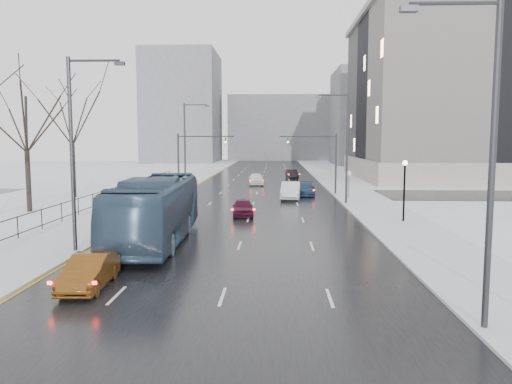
# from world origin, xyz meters

# --- Properties ---
(road) EXTENTS (16.00, 150.00, 0.04)m
(road) POSITION_xyz_m (0.00, 60.00, 0.02)
(road) COLOR black
(road) RESTS_ON ground
(cross_road) EXTENTS (130.00, 10.00, 0.04)m
(cross_road) POSITION_xyz_m (0.00, 48.00, 0.02)
(cross_road) COLOR black
(cross_road) RESTS_ON ground
(sidewalk_left) EXTENTS (5.00, 150.00, 0.16)m
(sidewalk_left) POSITION_xyz_m (-10.50, 60.00, 0.08)
(sidewalk_left) COLOR silver
(sidewalk_left) RESTS_ON ground
(sidewalk_right) EXTENTS (5.00, 150.00, 0.16)m
(sidewalk_right) POSITION_xyz_m (10.50, 60.00, 0.08)
(sidewalk_right) COLOR silver
(sidewalk_right) RESTS_ON ground
(park_strip) EXTENTS (14.00, 150.00, 0.12)m
(park_strip) POSITION_xyz_m (-20.00, 60.00, 0.06)
(park_strip) COLOR white
(park_strip) RESTS_ON ground
(tree_park_d) EXTENTS (8.75, 8.75, 12.50)m
(tree_park_d) POSITION_xyz_m (-17.80, 34.00, 0.00)
(tree_park_d) COLOR black
(tree_park_d) RESTS_ON ground
(tree_park_e) EXTENTS (9.45, 9.45, 13.50)m
(tree_park_e) POSITION_xyz_m (-18.20, 44.00, 0.00)
(tree_park_e) COLOR black
(tree_park_e) RESTS_ON ground
(iron_fence) EXTENTS (0.06, 70.00, 1.30)m
(iron_fence) POSITION_xyz_m (-13.00, 30.00, 0.91)
(iron_fence) COLOR black
(iron_fence) RESTS_ON sidewalk_left
(streetlight_r_near) EXTENTS (2.95, 0.25, 10.00)m
(streetlight_r_near) POSITION_xyz_m (8.17, 10.00, 5.62)
(streetlight_r_near) COLOR #2D2D33
(streetlight_r_near) RESTS_ON ground
(streetlight_r_mid) EXTENTS (2.95, 0.25, 10.00)m
(streetlight_r_mid) POSITION_xyz_m (8.17, 40.00, 5.62)
(streetlight_r_mid) COLOR #2D2D33
(streetlight_r_mid) RESTS_ON ground
(streetlight_l_near) EXTENTS (2.95, 0.25, 10.00)m
(streetlight_l_near) POSITION_xyz_m (-8.17, 20.00, 5.62)
(streetlight_l_near) COLOR #2D2D33
(streetlight_l_near) RESTS_ON ground
(streetlight_l_far) EXTENTS (2.95, 0.25, 10.00)m
(streetlight_l_far) POSITION_xyz_m (-8.17, 52.00, 5.62)
(streetlight_l_far) COLOR #2D2D33
(streetlight_l_far) RESTS_ON ground
(lamppost_r_mid) EXTENTS (0.36, 0.36, 4.28)m
(lamppost_r_mid) POSITION_xyz_m (11.00, 30.00, 2.94)
(lamppost_r_mid) COLOR black
(lamppost_r_mid) RESTS_ON sidewalk_right
(mast_signal_right) EXTENTS (6.10, 0.33, 6.50)m
(mast_signal_right) POSITION_xyz_m (7.33, 48.00, 4.11)
(mast_signal_right) COLOR #2D2D33
(mast_signal_right) RESTS_ON ground
(mast_signal_left) EXTENTS (6.10, 0.33, 6.50)m
(mast_signal_left) POSITION_xyz_m (-7.33, 48.00, 4.11)
(mast_signal_left) COLOR #2D2D33
(mast_signal_left) RESTS_ON ground
(no_uturn_sign) EXTENTS (0.60, 0.06, 2.70)m
(no_uturn_sign) POSITION_xyz_m (9.20, 44.00, 2.30)
(no_uturn_sign) COLOR #2D2D33
(no_uturn_sign) RESTS_ON sidewalk_right
(civic_building) EXTENTS (41.00, 31.00, 24.80)m
(civic_building) POSITION_xyz_m (35.00, 72.00, 11.21)
(civic_building) COLOR gray
(civic_building) RESTS_ON ground
(bldg_far_right) EXTENTS (24.00, 20.00, 22.00)m
(bldg_far_right) POSITION_xyz_m (28.00, 115.00, 11.00)
(bldg_far_right) COLOR slate
(bldg_far_right) RESTS_ON ground
(bldg_far_left) EXTENTS (18.00, 22.00, 28.00)m
(bldg_far_left) POSITION_xyz_m (-22.00, 125.00, 14.00)
(bldg_far_left) COLOR slate
(bldg_far_left) RESTS_ON ground
(bldg_far_center) EXTENTS (30.00, 18.00, 18.00)m
(bldg_far_center) POSITION_xyz_m (4.00, 140.00, 9.00)
(bldg_far_center) COLOR slate
(bldg_far_center) RESTS_ON ground
(sedan_left_near) EXTENTS (1.57, 4.08, 1.33)m
(sedan_left_near) POSITION_xyz_m (-5.36, 13.89, 0.70)
(sedan_left_near) COLOR #5F3510
(sedan_left_near) RESTS_ON road
(bus) EXTENTS (3.61, 13.46, 3.72)m
(bus) POSITION_xyz_m (-4.80, 22.79, 1.90)
(bus) COLOR #334A63
(bus) RESTS_ON road
(sedan_center_near) EXTENTS (1.85, 4.00, 1.33)m
(sedan_center_near) POSITION_xyz_m (-0.50, 32.80, 0.70)
(sedan_center_near) COLOR #3F0A20
(sedan_center_near) RESTS_ON road
(sedan_right_near) EXTENTS (2.17, 5.27, 1.70)m
(sedan_right_near) POSITION_xyz_m (3.50, 43.65, 0.89)
(sedan_right_near) COLOR silver
(sedan_right_near) RESTS_ON road
(sedan_right_far) EXTENTS (2.13, 4.75, 1.35)m
(sedan_right_far) POSITION_xyz_m (5.19, 47.01, 0.72)
(sedan_right_far) COLOR navy
(sedan_right_far) RESTS_ON road
(sedan_center_far) EXTENTS (2.21, 4.73, 1.57)m
(sedan_center_far) POSITION_xyz_m (-0.50, 59.03, 0.82)
(sedan_center_far) COLOR white
(sedan_center_far) RESTS_ON road
(sedan_right_distant) EXTENTS (1.96, 4.24, 1.34)m
(sedan_right_distant) POSITION_xyz_m (4.50, 69.66, 0.71)
(sedan_right_distant) COLOR black
(sedan_right_distant) RESTS_ON road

